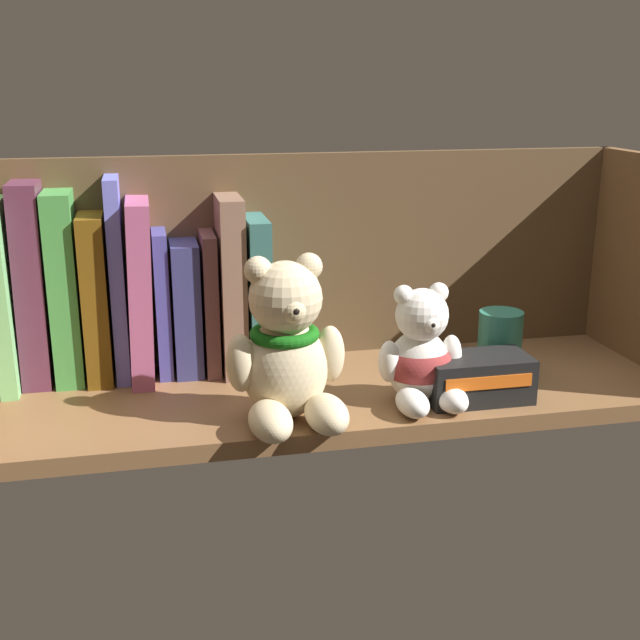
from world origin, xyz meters
The scene contains 17 objects.
shelf_board centered at (0.00, 0.00, 1.00)cm, with size 82.19×25.16×2.00cm, color brown.
shelf_back_panel centered at (0.00, 13.18, 14.20)cm, with size 84.59×1.20×28.40cm, color brown.
book_1 centered at (-36.26, 10.51, 13.22)cm, with size 1.96×13.68×22.44cm, color #78C776.
book_2 centered at (-33.26, 10.51, 14.07)cm, with size 3.31×9.49×24.13cm, color #5A2A41.
book_3 centered at (-29.60, 10.51, 13.49)cm, with size 3.29×9.96×22.97cm, color #439342.
book_4 centered at (-26.11, 10.51, 12.12)cm, with size 2.96×11.22×20.25cm, color brown.
book_5 centered at (-23.43, 10.51, 14.26)cm, with size 1.67×10.43×24.51cm, color #6569D0.
book_6 centered at (-20.89, 10.51, 12.94)cm, with size 2.67×14.80×21.89cm, color #B15581.
book_7 centered at (-18.35, 10.51, 10.97)cm, with size 1.68×9.05×17.95cm, color #3C3F83.
book_8 centered at (-15.50, 10.51, 10.25)cm, with size 3.30×9.75×16.50cm, color navy.
book_9 centered at (-12.64, 10.51, 10.77)cm, with size 1.69×10.84×17.55cm, color brown.
book_10 centered at (-9.97, 10.51, 12.96)cm, with size 2.92×12.92×21.93cm, color #87634F.
book_11 centered at (-6.84, 10.51, 11.67)cm, with size 2.59×13.84×19.34cm, color #30625C.
teddy_bear_larger centered at (-6.00, -8.02, 9.68)cm, with size 13.24×13.56×18.00cm.
teddy_bear_smaller centered at (9.51, -6.38, 7.40)cm, with size 10.06×10.55×13.74cm.
pillar_candle centered at (21.96, -0.15, 6.08)cm, with size 5.38×5.38×8.15cm, color #2D7A66.
small_product_box centered at (16.15, -7.01, 4.61)cm, with size 11.90×6.65×5.20cm.
Camera 1 is at (-19.84, -88.37, 37.64)cm, focal length 45.79 mm.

